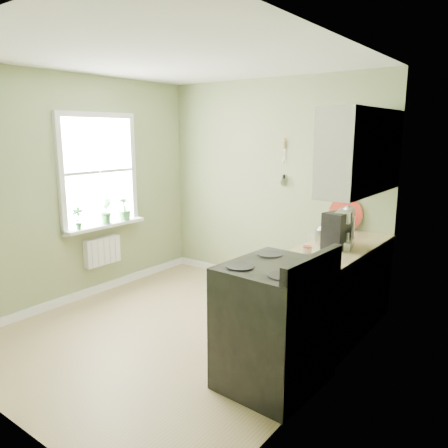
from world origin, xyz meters
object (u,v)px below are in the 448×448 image
Objects in this scene: stand_mixer at (344,230)px; coffee_maker at (336,232)px; stove at (275,324)px; kettle at (321,235)px.

coffee_maker is (-0.03, -0.12, -0.00)m from stand_mixer.
stand_mixer is 0.13m from coffee_maker.
stand_mixer is at bearing 87.39° from stove.
stove is at bearing -92.61° from stand_mixer.
kettle is (-0.16, 1.18, 0.49)m from stove.
stand_mixer is at bearing 76.48° from coffee_maker.
kettle is (-0.22, -0.04, -0.08)m from stand_mixer.
stove is 1.24m from coffee_maker.
coffee_maker is (0.19, -0.08, 0.07)m from kettle.
stove is 1.35m from stand_mixer.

